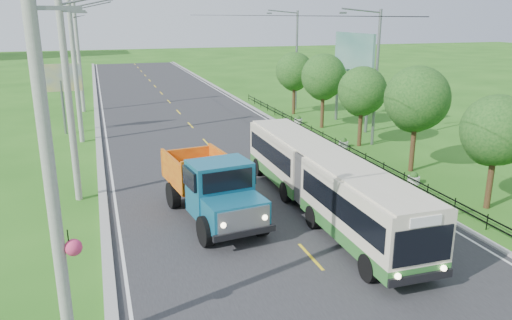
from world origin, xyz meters
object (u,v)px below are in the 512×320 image
tree_back (294,73)px  bus (323,178)px  streetlight_mid (375,73)px  planter_mid (343,143)px  planter_near (414,179)px  billboard_right (353,59)px  pole_mid (76,69)px  tree_second (495,134)px  dump_truck (212,184)px  billboard_left (61,82)px  pole_near (69,95)px  tree_third (416,102)px  pole_nearest (52,176)px  tree_fifth (323,79)px  streetlight_far (295,57)px  tree_fourth (362,93)px  planter_far (298,120)px  pole_far (79,56)px

tree_back → bus: tree_back is taller
streetlight_mid → planter_mid: streetlight_mid is taller
planter_near → planter_mid: (0.00, 8.00, 0.00)m
tree_back → billboard_right: bearing=-68.3°
pole_mid → bus: 20.47m
tree_second → dump_truck: tree_second is taller
tree_back → billboard_left: 19.48m
pole_near → planter_near: size_ratio=14.93×
tree_third → billboard_left: size_ratio=1.15×
pole_mid → planter_near: 23.08m
pole_nearest → planter_near: (16.84, 9.00, -4.65)m
tree_fifth → billboard_left: size_ratio=1.12×
tree_third → tree_fifth: size_ratio=1.03×
pole_near → streetlight_far: (18.90, 19.00, -0.19)m
tree_back → planter_near: 20.46m
tree_fourth → tree_third: bearing=-90.0°
dump_truck → pole_mid: bearing=101.4°
tree_third → planter_far: bearing=95.2°
pole_far → tree_third: 30.78m
tree_back → tree_fourth: bearing=-90.0°
streetlight_mid → planter_far: size_ratio=13.54×
planter_mid → planter_far: bearing=90.0°
pole_nearest → tree_second: 18.86m
streetlight_mid → tree_fourth: bearing=169.9°
pole_nearest → planter_mid: 24.38m
bus → billboard_right: bearing=58.4°
tree_third → streetlight_mid: size_ratio=0.66×
billboard_right → tree_fifth: bearing=176.7°
tree_fifth → dump_truck: (-12.50, -15.50, -2.22)m
tree_fourth → streetlight_mid: streetlight_mid is taller
tree_fourth → planter_far: size_ratio=8.06×
tree_fifth → planter_near: 14.64m
billboard_left → bus: bearing=-59.9°
pole_mid → dump_truck: bearing=-71.1°
tree_fourth → dump_truck: (-12.50, -9.50, -1.95)m
pole_nearest → tree_third: 21.27m
pole_nearest → tree_third: bearing=31.6°
pole_far → billboard_right: pole_far is taller
planter_near → planter_mid: 8.00m
bus → dump_truck: size_ratio=2.04×
tree_third → planter_near: 4.46m
tree_back → billboard_right: 6.82m
planter_far → tree_fourth: bearing=-80.9°
pole_near → pole_far: same height
pole_far → streetlight_far: 19.56m
planter_mid → bus: (-6.37, -10.24, 1.41)m
tree_fifth → planter_far: size_ratio=8.66×
tree_fourth → tree_second: bearing=-90.0°
planter_near → pole_nearest: bearing=-151.9°
planter_near → tree_third: bearing=59.6°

